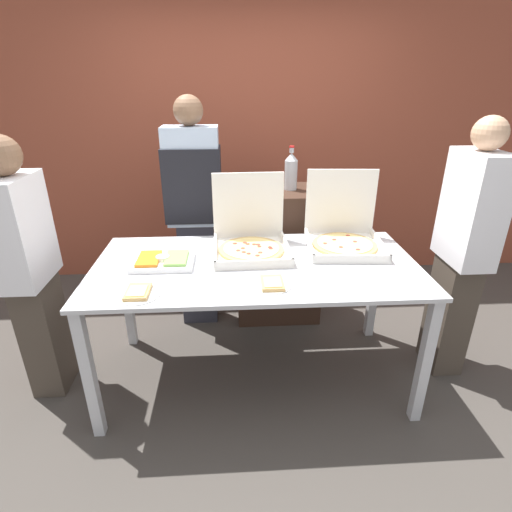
# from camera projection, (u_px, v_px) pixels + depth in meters

# --- Properties ---
(ground_plane) EXTENTS (16.00, 16.00, 0.00)m
(ground_plane) POSITION_uv_depth(u_px,v_px,m) (256.00, 375.00, 2.78)
(ground_plane) COLOR #423D38
(brick_wall_behind) EXTENTS (10.00, 0.06, 2.80)m
(brick_wall_behind) POSITION_uv_depth(u_px,v_px,m) (245.00, 135.00, 3.76)
(brick_wall_behind) COLOR brown
(brick_wall_behind) RESTS_ON ground_plane
(buffet_table) EXTENTS (1.97, 0.97, 0.86)m
(buffet_table) POSITION_uv_depth(u_px,v_px,m) (256.00, 278.00, 2.47)
(buffet_table) COLOR silver
(buffet_table) RESTS_ON ground_plane
(pizza_box_far_right) EXTENTS (0.49, 0.50, 0.47)m
(pizza_box_far_right) POSITION_uv_depth(u_px,v_px,m) (250.00, 238.00, 2.58)
(pizza_box_far_right) COLOR silver
(pizza_box_far_right) RESTS_ON buffet_table
(pizza_box_near_left) EXTENTS (0.51, 0.53, 0.47)m
(pizza_box_near_left) POSITION_uv_depth(u_px,v_px,m) (343.00, 234.00, 2.66)
(pizza_box_near_left) COLOR silver
(pizza_box_near_left) RESTS_ON buffet_table
(paper_plate_front_left) EXTENTS (0.24, 0.24, 0.03)m
(paper_plate_front_left) POSITION_uv_depth(u_px,v_px,m) (138.00, 293.00, 2.07)
(paper_plate_front_left) COLOR white
(paper_plate_front_left) RESTS_ON buffet_table
(paper_plate_front_center) EXTENTS (0.21, 0.21, 0.03)m
(paper_plate_front_center) POSITION_uv_depth(u_px,v_px,m) (272.00, 284.00, 2.16)
(paper_plate_front_center) COLOR white
(paper_plate_front_center) RESTS_ON buffet_table
(veggie_tray) EXTENTS (0.37, 0.27, 0.05)m
(veggie_tray) POSITION_uv_depth(u_px,v_px,m) (163.00, 261.00, 2.41)
(veggie_tray) COLOR white
(veggie_tray) RESTS_ON buffet_table
(sideboard_podium) EXTENTS (0.68, 0.50, 1.09)m
(sideboard_podium) POSITION_uv_depth(u_px,v_px,m) (278.00, 254.00, 3.33)
(sideboard_podium) COLOR #382319
(sideboard_podium) RESTS_ON ground_plane
(soda_bottle) EXTENTS (0.10, 0.10, 0.33)m
(soda_bottle) POSITION_uv_depth(u_px,v_px,m) (291.00, 171.00, 3.07)
(soda_bottle) COLOR #B7BCC1
(soda_bottle) RESTS_ON sideboard_podium
(soda_can_silver) EXTENTS (0.07, 0.07, 0.12)m
(soda_can_silver) POSITION_uv_depth(u_px,v_px,m) (269.00, 185.00, 3.00)
(soda_can_silver) COLOR silver
(soda_can_silver) RESTS_ON sideboard_podium
(person_server_vest) EXTENTS (0.42, 0.24, 1.79)m
(person_server_vest) POSITION_uv_depth(u_px,v_px,m) (194.00, 204.00, 3.05)
(person_server_vest) COLOR #2D2D38
(person_server_vest) RESTS_ON ground_plane
(person_guest_plaid) EXTENTS (0.22, 0.40, 1.70)m
(person_guest_plaid) POSITION_uv_depth(u_px,v_px,m) (463.00, 250.00, 2.53)
(person_guest_plaid) COLOR #473D33
(person_guest_plaid) RESTS_ON ground_plane
(person_guest_cap) EXTENTS (0.22, 0.40, 1.63)m
(person_guest_cap) POSITION_uv_depth(u_px,v_px,m) (29.00, 269.00, 2.36)
(person_guest_cap) COLOR #473D33
(person_guest_cap) RESTS_ON ground_plane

